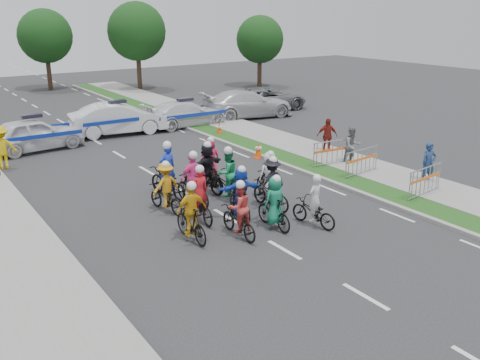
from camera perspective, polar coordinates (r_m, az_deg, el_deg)
ground at (r=14.88m, az=4.76°, el=-7.46°), size 90.00×90.00×0.00m
curb_right at (r=21.51m, az=7.11°, el=0.76°), size 0.20×60.00×0.12m
grass_strip at (r=21.96m, az=8.49°, el=1.05°), size 1.20×60.00×0.11m
sidewalk_right at (r=23.17m, az=11.80°, el=1.79°), size 2.40×60.00×0.13m
rider_0 at (r=16.35m, az=7.87°, el=-3.05°), size 0.84×1.71×1.67m
rider_1 at (r=16.02m, az=3.68°, el=-2.92°), size 0.73×1.64×1.71m
rider_2 at (r=15.42m, az=-0.12°, el=-3.81°), size 0.74×1.72×1.74m
rider_3 at (r=15.20m, az=-5.22°, el=-4.03°), size 0.91×1.72×1.81m
rider_4 at (r=17.61m, az=3.34°, el=-0.84°), size 1.03×1.80×1.80m
rider_5 at (r=16.71m, az=0.04°, el=-1.72°), size 1.45×1.73×1.75m
rider_6 at (r=16.62m, az=-4.39°, el=-2.38°), size 0.77×1.84×1.84m
rider_7 at (r=18.51m, az=3.08°, el=0.03°), size 0.78×1.70×1.74m
rider_8 at (r=18.28m, az=-1.39°, el=-0.06°), size 0.87×1.96×1.94m
rider_9 at (r=17.86m, az=-5.05°, el=-0.50°), size 1.00×1.86×1.92m
rider_10 at (r=17.46m, az=-7.92°, el=-1.24°), size 1.04×1.78×1.74m
rider_11 at (r=19.10m, az=-3.55°, el=0.97°), size 1.58×1.88×1.91m
rider_12 at (r=18.80m, az=-7.75°, el=0.14°), size 0.98×2.08×2.04m
rider_13 at (r=20.36m, az=-3.21°, el=1.74°), size 0.81×1.74×1.76m
police_car_0 at (r=26.52m, az=-21.14°, el=4.57°), size 4.73×2.38×1.55m
police_car_1 at (r=28.72m, az=-12.83°, el=6.38°), size 5.16×2.39×1.64m
police_car_2 at (r=30.18m, az=-5.83°, el=7.07°), size 4.91×2.07×1.41m
civilian_sedan at (r=32.47m, az=0.80°, el=8.12°), size 5.91×3.19×1.63m
civilian_suv at (r=34.91m, az=2.90°, el=8.68°), size 5.49×2.81×1.48m
spectator_0 at (r=21.25m, az=19.47°, el=1.70°), size 0.67×0.55×1.58m
spectator_1 at (r=22.94m, az=11.88°, el=3.57°), size 0.89×0.75×1.64m
spectator_2 at (r=24.64m, az=9.28°, el=4.68°), size 1.02×0.80×1.61m
marshal_hiviz at (r=23.95m, az=-24.08°, el=3.17°), size 1.19×0.72×1.79m
barrier_0 at (r=19.66m, az=19.12°, el=-0.25°), size 2.05×0.74×1.12m
barrier_1 at (r=21.48m, az=12.84°, el=1.81°), size 2.04×0.72×1.12m
barrier_2 at (r=22.59m, az=9.82°, el=2.80°), size 2.03×0.67×1.12m
cone_0 at (r=23.66m, az=1.97°, el=3.19°), size 0.40×0.40×0.70m
cone_1 at (r=27.86m, az=-2.21°, el=5.46°), size 0.40×0.40×0.70m
tree_1 at (r=44.08m, az=-10.95°, el=15.29°), size 4.55×4.55×6.82m
tree_2 at (r=45.11m, az=2.13°, el=14.75°), size 3.85×3.85×5.77m
tree_4 at (r=45.93m, az=-20.08°, el=14.21°), size 4.20×4.20×6.30m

